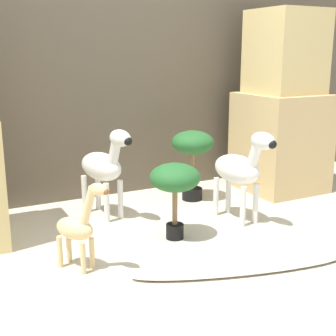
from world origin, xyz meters
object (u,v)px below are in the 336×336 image
at_px(giraffe_figurine, 78,226).
at_px(zebra_left, 104,165).
at_px(potted_palm_front, 193,148).
at_px(surfboard, 240,266).
at_px(potted_palm_back, 175,181).
at_px(zebra_right, 240,168).

bearing_deg(giraffe_figurine, zebra_left, 60.38).
bearing_deg(zebra_left, potted_palm_front, 4.46).
xyz_separation_m(zebra_left, potted_palm_front, (0.78, 0.06, 0.04)).
relative_size(giraffe_figurine, surfboard, 0.41).
bearing_deg(potted_palm_back, surfboard, -78.89).
distance_m(giraffe_figurine, potted_palm_back, 0.72).
bearing_deg(surfboard, potted_palm_front, 71.62).
distance_m(zebra_right, zebra_left, 0.99).
height_order(potted_palm_back, surfboard, potted_palm_back).
xyz_separation_m(potted_palm_back, surfboard, (0.11, -0.57, -0.37)).
distance_m(potted_palm_back, surfboard, 0.69).
bearing_deg(potted_palm_back, zebra_left, 113.23).
xyz_separation_m(giraffe_figurine, potted_palm_back, (0.69, 0.15, 0.13)).
bearing_deg(zebra_right, giraffe_figurine, -169.72).
relative_size(zebra_right, potted_palm_back, 1.34).
height_order(zebra_left, giraffe_figurine, zebra_left).
relative_size(potted_palm_front, surfboard, 0.45).
bearing_deg(surfboard, potted_palm_back, 101.11).
bearing_deg(potted_palm_back, giraffe_figurine, -168.01).
bearing_deg(giraffe_figurine, potted_palm_front, 33.91).
relative_size(zebra_right, zebra_left, 1.00).
bearing_deg(potted_palm_back, potted_palm_front, 51.97).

